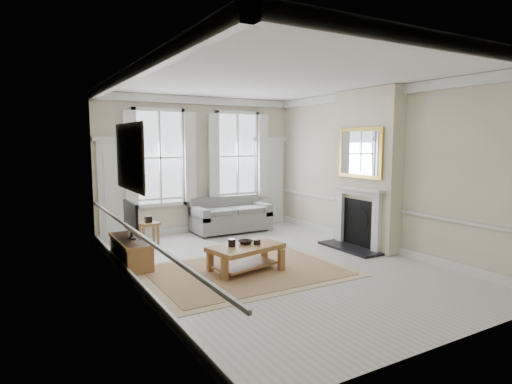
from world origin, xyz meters
TOP-DOWN VIEW (x-y plane):
  - floor at (0.00, 0.00)m, footprint 7.20×7.20m
  - ceiling at (0.00, 0.00)m, footprint 7.20×7.20m
  - back_wall at (0.00, 3.60)m, footprint 5.20×0.00m
  - left_wall at (-2.60, 0.00)m, footprint 0.00×7.20m
  - right_wall at (2.60, 0.00)m, footprint 0.00×7.20m
  - window_left at (-1.05, 3.55)m, footprint 1.26×0.20m
  - window_right at (1.05, 3.55)m, footprint 1.26×0.20m
  - door_left at (-2.05, 3.56)m, footprint 0.90×0.08m
  - door_right at (2.05, 3.56)m, footprint 0.90×0.08m
  - painting at (-2.56, 0.30)m, footprint 0.05×1.66m
  - chimney_breast at (2.43, 0.20)m, footprint 0.35×1.70m
  - hearth at (2.00, 0.20)m, footprint 0.55×1.50m
  - fireplace at (2.20, 0.20)m, footprint 0.21×1.45m
  - mirror at (2.21, 0.20)m, footprint 0.06×1.26m
  - sofa at (0.60, 3.11)m, footprint 1.94×0.94m
  - side_table at (-1.58, 2.82)m, footprint 0.50×0.50m
  - rug at (-0.69, -0.08)m, footprint 3.50×2.60m
  - coffee_table at (-0.69, -0.08)m, footprint 1.40×0.99m
  - ceramic_pot_a at (-0.94, -0.03)m, footprint 0.13×0.13m
  - ceramic_pot_b at (-0.49, -0.13)m, footprint 0.13×0.13m
  - bowl at (-0.64, 0.02)m, footprint 0.32×0.32m
  - tv_stand at (-2.34, 1.35)m, footprint 0.46×1.43m
  - tv at (-2.32, 1.35)m, footprint 0.08×0.90m

SIDE VIEW (x-z plane):
  - floor at x=0.00m, z-range 0.00..0.00m
  - rug at x=-0.69m, z-range 0.00..0.02m
  - hearth at x=2.00m, z-range 0.00..0.05m
  - tv_stand at x=-2.34m, z-range 0.00..0.51m
  - sofa at x=0.60m, z-range -0.07..0.81m
  - side_table at x=-1.58m, z-range 0.14..0.63m
  - coffee_table at x=-0.69m, z-range 0.16..0.64m
  - bowl at x=-0.64m, z-range 0.48..0.54m
  - ceramic_pot_b at x=-0.49m, z-range 0.48..0.57m
  - ceramic_pot_a at x=-0.94m, z-range 0.48..0.61m
  - fireplace at x=2.20m, z-range 0.07..1.40m
  - tv at x=-2.32m, z-range 0.56..1.24m
  - door_left at x=-2.05m, z-range 0.00..2.30m
  - door_right at x=2.05m, z-range 0.00..2.30m
  - back_wall at x=0.00m, z-range -0.90..4.30m
  - left_wall at x=-2.60m, z-range -1.90..5.30m
  - right_wall at x=2.60m, z-range -1.90..5.30m
  - chimney_breast at x=2.43m, z-range 0.01..3.39m
  - window_left at x=-1.05m, z-range 0.80..3.00m
  - window_right at x=1.05m, z-range 0.80..3.00m
  - painting at x=-2.56m, z-range 1.52..2.58m
  - mirror at x=2.21m, z-range 1.52..2.58m
  - ceiling at x=0.00m, z-range 3.40..3.40m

